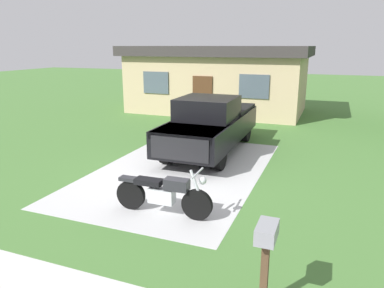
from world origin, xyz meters
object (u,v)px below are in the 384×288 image
(mailbox, at_px, (266,243))
(neighbor_house, at_px, (218,78))
(pickup_truck, at_px, (211,123))
(motorcycle, at_px, (163,194))

(mailbox, distance_m, neighbor_house, 15.78)
(mailbox, height_order, neighbor_house, neighbor_house)
(mailbox, bearing_deg, pickup_truck, 113.63)
(motorcycle, bearing_deg, pickup_truck, 96.80)
(motorcycle, distance_m, neighbor_house, 13.10)
(motorcycle, distance_m, mailbox, 3.33)
(pickup_truck, bearing_deg, mailbox, -66.37)
(pickup_truck, xyz_separation_m, neighbor_house, (-2.17, 7.67, 0.84))
(pickup_truck, height_order, mailbox, pickup_truck)
(mailbox, bearing_deg, motorcycle, 140.32)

